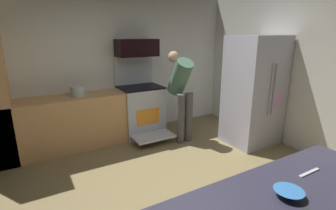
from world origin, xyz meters
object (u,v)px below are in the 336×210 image
at_px(person_cook, 181,90).
at_px(refrigerator, 254,91).
at_px(microwave, 137,48).
at_px(mixing_bowl_large, 288,193).
at_px(oven_range, 141,109).
at_px(stock_pot, 77,91).

bearing_deg(person_cook, refrigerator, -34.81).
bearing_deg(person_cook, microwave, 128.35).
bearing_deg(mixing_bowl_large, oven_range, 81.91).
xyz_separation_m(oven_range, mixing_bowl_large, (-0.49, -3.41, 0.42)).
bearing_deg(refrigerator, stock_pot, 153.91).
relative_size(oven_range, mixing_bowl_large, 8.03).
relative_size(person_cook, stock_pot, 6.85).
xyz_separation_m(oven_range, microwave, (-0.00, 0.10, 1.14)).
bearing_deg(microwave, mixing_bowl_large, -97.87).
bearing_deg(person_cook, mixing_bowl_large, -109.80).
distance_m(oven_range, refrigerator, 2.08).
relative_size(refrigerator, person_cook, 1.17).
height_order(microwave, mixing_bowl_large, microwave).
bearing_deg(microwave, stock_pot, -175.90).
xyz_separation_m(refrigerator, stock_pot, (-2.68, 1.31, 0.05)).
relative_size(microwave, refrigerator, 0.40).
xyz_separation_m(person_cook, mixing_bowl_large, (-1.02, -2.83, -0.02)).
xyz_separation_m(mixing_bowl_large, stock_pot, (-0.63, 3.43, 0.06)).
xyz_separation_m(person_cook, stock_pot, (-1.65, 0.60, 0.04)).
bearing_deg(stock_pot, person_cook, -19.86).
distance_m(oven_range, mixing_bowl_large, 3.47).
bearing_deg(refrigerator, person_cook, 145.19).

